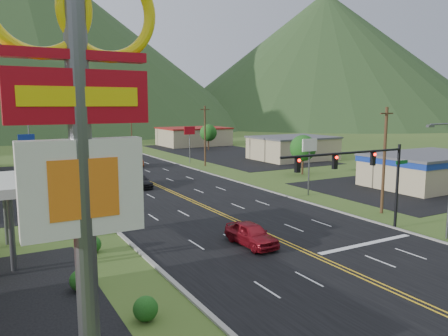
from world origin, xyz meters
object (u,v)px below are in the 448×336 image
pylon_sign (80,139)px  car_dark_mid (139,181)px  streetlight_west (31,135)px  car_red_near (251,235)px  car_red_far (136,162)px  traffic_signal (363,168)px

pylon_sign → car_dark_mid: 43.09m
pylon_sign → streetlight_west: size_ratio=1.56×
pylon_sign → car_red_near: size_ratio=2.85×
car_dark_mid → car_red_far: 18.67m
streetlight_west → car_red_far: size_ratio=1.94×
pylon_sign → car_red_near: (14.45, 13.92, -8.46)m
traffic_signal → streetlight_west: streetlight_west is taller
car_dark_mid → streetlight_west: bearing=107.6°
traffic_signal → car_red_near: (-9.04, 1.93, -4.49)m
car_dark_mid → car_red_far: size_ratio=1.14×
traffic_signal → streetlight_west: size_ratio=1.46×
pylon_sign → car_red_near: 21.78m
car_red_far → traffic_signal: bearing=102.1°
car_red_near → traffic_signal: bearing=-14.5°
streetlight_west → car_red_near: size_ratio=1.83×
car_red_near → car_red_far: size_ratio=1.06×
pylon_sign → streetlight_west: 68.33m
traffic_signal → pylon_sign: bearing=-152.9°
pylon_sign → car_red_far: bearing=70.8°
car_dark_mid → pylon_sign: bearing=-110.6°
pylon_sign → car_dark_mid: size_ratio=2.63×
pylon_sign → car_red_far: pylon_sign is taller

